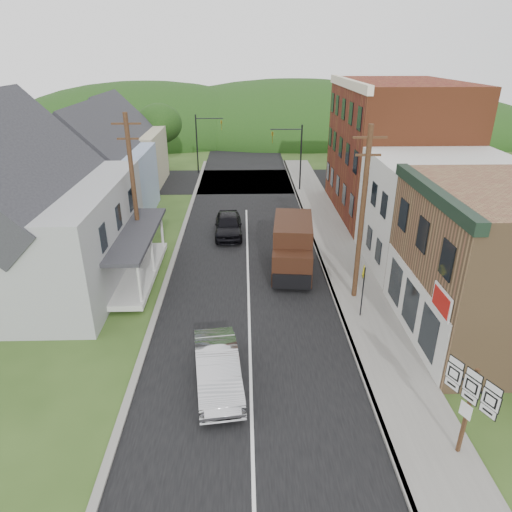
{
  "coord_description": "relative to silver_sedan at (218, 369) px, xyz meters",
  "views": [
    {
      "loc": [
        -0.19,
        -17.51,
        12.12
      ],
      "look_at": [
        0.41,
        4.17,
        2.2
      ],
      "focal_mm": 32.0,
      "sensor_mm": 36.0,
      "label": 1
    }
  ],
  "objects": [
    {
      "name": "warning_sign",
      "position": [
        6.72,
        4.72,
        1.14
      ],
      "size": [
        0.33,
        0.7,
        2.77
      ],
      "rotation": [
        0.0,
        0.0,
        -0.42
      ],
      "color": "black",
      "rests_on": "sidewalk_right"
    },
    {
      "name": "delivery_van",
      "position": [
        3.9,
        10.03,
        0.76
      ],
      "size": [
        2.75,
        5.63,
        3.04
      ],
      "rotation": [
        0.0,
        0.0,
        -0.11
      ],
      "color": "black",
      "rests_on": "ground"
    },
    {
      "name": "road",
      "position": [
        1.28,
        13.21,
        -0.78
      ],
      "size": [
        9.0,
        90.0,
        0.02
      ],
      "primitive_type": "cube",
      "color": "black",
      "rests_on": "ground"
    },
    {
      "name": "storefront_red",
      "position": [
        12.58,
        20.21,
        4.22
      ],
      "size": [
        8.0,
        12.0,
        10.0
      ],
      "primitive_type": "cube",
      "color": "brown",
      "rests_on": "ground"
    },
    {
      "name": "house_cream",
      "position": [
        -10.22,
        29.21,
        2.91
      ],
      "size": [
        7.14,
        8.16,
        7.28
      ],
      "color": "#B3AB8B",
      "rests_on": "ground"
    },
    {
      "name": "utility_pole_right",
      "position": [
        6.88,
        6.71,
        3.88
      ],
      "size": [
        1.6,
        0.26,
        9.0
      ],
      "color": "#472D19",
      "rests_on": "ground"
    },
    {
      "name": "utility_pole_left",
      "position": [
        -5.22,
        11.21,
        3.88
      ],
      "size": [
        1.6,
        0.26,
        9.0
      ],
      "color": "#472D19",
      "rests_on": "ground"
    },
    {
      "name": "storefront_tan",
      "position": [
        12.58,
        3.21,
        2.72
      ],
      "size": [
        8.0,
        8.0,
        7.0
      ],
      "primitive_type": "cube",
      "color": "brown",
      "rests_on": "ground"
    },
    {
      "name": "tree_left_c",
      "position": [
        -17.72,
        23.21,
        5.16
      ],
      "size": [
        5.8,
        5.8,
        8.41
      ],
      "color": "#382616",
      "rests_on": "ground"
    },
    {
      "name": "curb_left",
      "position": [
        -3.37,
        11.21,
        -0.72
      ],
      "size": [
        0.3,
        55.0,
        0.12
      ],
      "primitive_type": "cube",
      "color": "slate",
      "rests_on": "ground"
    },
    {
      "name": "house_blue",
      "position": [
        -9.72,
        20.21,
        2.91
      ],
      "size": [
        7.14,
        8.16,
        7.28
      ],
      "color": "#96A9CC",
      "rests_on": "ground"
    },
    {
      "name": "tree_left_d",
      "position": [
        -7.72,
        35.21,
        4.1
      ],
      "size": [
        4.8,
        4.8,
        6.94
      ],
      "color": "#382616",
      "rests_on": "ground"
    },
    {
      "name": "storefront_white",
      "position": [
        12.58,
        10.71,
        2.47
      ],
      "size": [
        8.0,
        7.0,
        6.5
      ],
      "primitive_type": "cube",
      "color": "silver",
      "rests_on": "ground"
    },
    {
      "name": "ground",
      "position": [
        1.28,
        3.21,
        -0.78
      ],
      "size": [
        120.0,
        120.0,
        0.0
      ],
      "primitive_type": "plane",
      "color": "#2D4719",
      "rests_on": "ground"
    },
    {
      "name": "forested_ridge",
      "position": [
        1.28,
        58.21,
        -0.78
      ],
      "size": [
        90.0,
        30.0,
        16.0
      ],
      "primitive_type": "ellipsoid",
      "color": "#163610",
      "rests_on": "ground"
    },
    {
      "name": "cross_road",
      "position": [
        1.28,
        30.21,
        -0.78
      ],
      "size": [
        60.0,
        9.0,
        0.02
      ],
      "primitive_type": "cube",
      "color": "black",
      "rests_on": "ground"
    },
    {
      "name": "route_sign_cluster",
      "position": [
        7.93,
        -3.63,
        1.51
      ],
      "size": [
        0.86,
        1.74,
        3.31
      ],
      "rotation": [
        0.0,
        0.0,
        0.44
      ],
      "color": "#472D19",
      "rests_on": "sidewalk_right"
    },
    {
      "name": "sidewalk_right",
      "position": [
        7.18,
        11.21,
        -0.7
      ],
      "size": [
        2.8,
        55.0,
        0.15
      ],
      "primitive_type": "cube",
      "color": "slate",
      "rests_on": "ground"
    },
    {
      "name": "silver_sedan",
      "position": [
        0.0,
        0.0,
        0.0
      ],
      "size": [
        2.25,
        4.91,
        1.56
      ],
      "primitive_type": "imported",
      "rotation": [
        0.0,
        0.0,
        0.13
      ],
      "color": "#B5B5BA",
      "rests_on": "ground"
    },
    {
      "name": "traffic_signal_left",
      "position": [
        -3.02,
        33.71,
        2.98
      ],
      "size": [
        2.87,
        0.2,
        6.0
      ],
      "color": "black",
      "rests_on": "ground"
    },
    {
      "name": "traffic_signal_right",
      "position": [
        5.58,
        26.71,
        2.98
      ],
      "size": [
        2.87,
        0.2,
        6.0
      ],
      "color": "black",
      "rests_on": "ground"
    },
    {
      "name": "curb_right",
      "position": [
        5.83,
        11.21,
        -0.7
      ],
      "size": [
        0.2,
        55.0,
        0.15
      ],
      "primitive_type": "cube",
      "color": "slate",
      "rests_on": "ground"
    },
    {
      "name": "house_gray",
      "position": [
        -10.72,
        9.21,
        3.45
      ],
      "size": [
        10.2,
        12.24,
        8.35
      ],
      "color": "#9C9EA1",
      "rests_on": "ground"
    },
    {
      "name": "dark_sedan",
      "position": [
        -0.02,
        15.79,
        0.01
      ],
      "size": [
        2.01,
        4.69,
        1.58
      ],
      "primitive_type": "imported",
      "rotation": [
        0.0,
        0.0,
        0.03
      ],
      "color": "black",
      "rests_on": "ground"
    }
  ]
}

